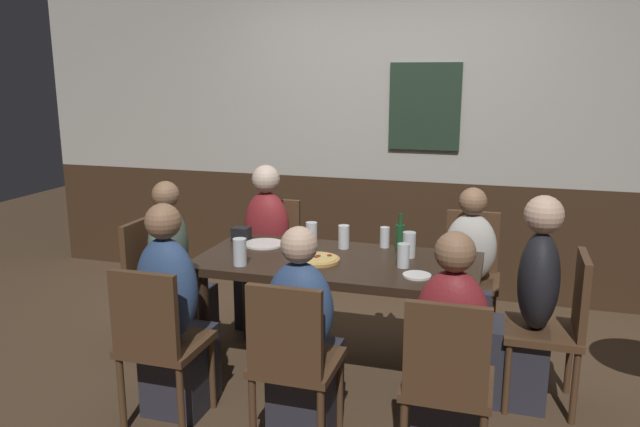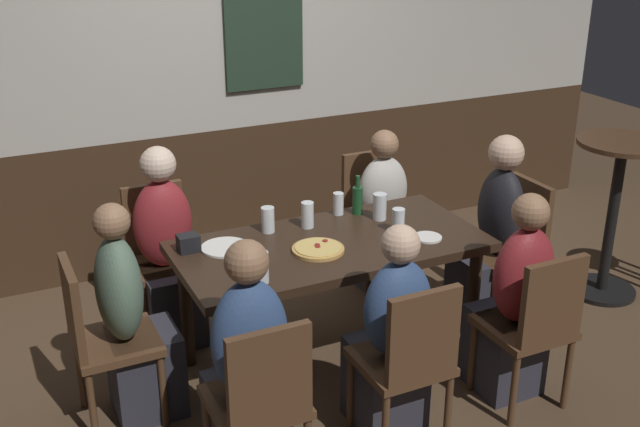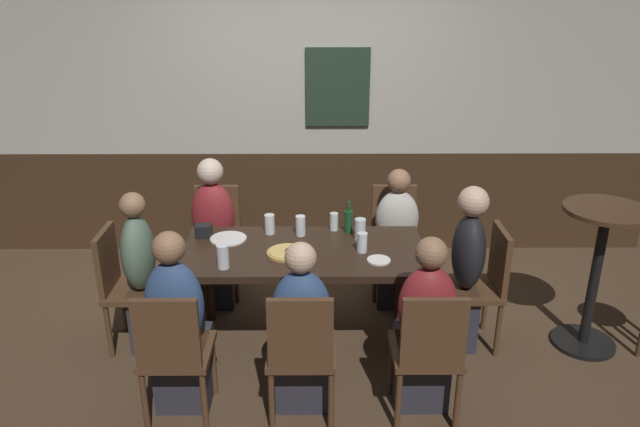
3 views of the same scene
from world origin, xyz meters
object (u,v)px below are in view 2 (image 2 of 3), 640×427
(person_mid_near, at_px, (391,346))
(pint_glass_pale, at_px, (338,205))
(chair_mid_near, at_px, (409,357))
(chair_right_far, at_px, (373,211))
(side_bar_table, at_px, (614,206))
(person_head_west, at_px, (133,329))
(tumbler_short, at_px, (268,221))
(chair_head_west, at_px, (99,334))
(plate_white_small, at_px, (428,237))
(pizza, at_px, (318,249))
(person_right_far, at_px, (386,225))
(beer_bottle_green, at_px, (357,199))
(person_head_east, at_px, (491,246))
(pint_glass_amber, at_px, (380,208))
(chair_left_near, at_px, (261,398))
(condiment_caddy, at_px, (188,243))
(person_left_near, at_px, (248,379))
(chair_left_far, at_px, (160,250))
(chair_head_east, at_px, (513,242))
(person_right_near, at_px, (513,311))
(highball_clear, at_px, (261,269))
(plate_white_large, at_px, (225,247))
(person_left_far, at_px, (168,260))
(dining_table, at_px, (330,257))
(pint_glass_stout, at_px, (398,222))
(chair_right_near, at_px, (535,322))
(tumbler_water, at_px, (307,216))

(person_mid_near, distance_m, pint_glass_pale, 1.06)
(chair_mid_near, height_order, chair_right_far, same)
(side_bar_table, bearing_deg, person_head_west, 179.34)
(tumbler_short, bearing_deg, chair_head_west, -164.62)
(plate_white_small, bearing_deg, side_bar_table, 5.55)
(chair_mid_near, bearing_deg, side_bar_table, 21.30)
(person_mid_near, bearing_deg, pizza, 100.51)
(chair_right_far, height_order, person_right_far, person_right_far)
(person_right_far, bearing_deg, beer_bottle_green, -138.76)
(person_head_west, height_order, plate_white_small, person_head_west)
(person_head_east, bearing_deg, chair_mid_near, -142.92)
(pizza, relative_size, pint_glass_amber, 1.80)
(chair_left_near, xyz_separation_m, pint_glass_amber, (1.12, 0.98, 0.31))
(person_right_far, relative_size, pint_glass_amber, 7.12)
(person_mid_near, xyz_separation_m, condiment_caddy, (-0.71, 0.87, 0.32))
(chair_mid_near, relative_size, condiment_caddy, 8.00)
(person_left_near, bearing_deg, chair_left_far, 90.00)
(chair_head_east, distance_m, person_head_east, 0.16)
(person_right_near, xyz_separation_m, condiment_caddy, (-1.44, 0.87, 0.31))
(chair_left_near, bearing_deg, pint_glass_pale, 50.73)
(person_head_west, bearing_deg, chair_head_west, 180.00)
(person_head_west, distance_m, side_bar_table, 3.08)
(chair_left_far, bearing_deg, person_mid_near, -63.70)
(person_head_east, distance_m, pint_glass_amber, 0.77)
(person_left_near, bearing_deg, tumbler_short, 62.72)
(person_head_east, xyz_separation_m, highball_clear, (-1.58, -0.27, 0.30))
(highball_clear, relative_size, plate_white_large, 0.62)
(person_head_east, xyz_separation_m, person_left_near, (-1.81, -0.65, -0.01))
(chair_right_far, height_order, chair_left_near, same)
(pint_glass_pale, bearing_deg, person_left_far, 161.25)
(dining_table, xyz_separation_m, person_left_far, (-0.73, 0.65, -0.15))
(pint_glass_stout, bearing_deg, side_bar_table, 0.10)
(person_mid_near, bearing_deg, tumbler_short, 104.97)
(chair_left_near, height_order, condiment_caddy, chair_left_near)
(chair_mid_near, bearing_deg, condiment_caddy, 124.56)
(chair_right_far, height_order, side_bar_table, side_bar_table)
(chair_right_far, bearing_deg, chair_left_far, 180.00)
(person_head_east, bearing_deg, chair_right_near, -113.46)
(person_left_far, xyz_separation_m, person_mid_near, (0.73, -1.31, -0.04))
(pint_glass_stout, bearing_deg, chair_right_far, 68.80)
(chair_left_far, relative_size, beer_bottle_green, 3.78)
(dining_table, distance_m, tumbler_short, 0.40)
(pint_glass_pale, bearing_deg, chair_head_west, -167.03)
(chair_left_near, bearing_deg, person_head_east, 24.32)
(person_left_far, relative_size, pint_glass_stout, 8.60)
(chair_head_west, height_order, person_left_far, person_left_far)
(dining_table, height_order, highball_clear, highball_clear)
(tumbler_water, relative_size, tumbler_short, 1.03)
(chair_head_west, relative_size, beer_bottle_green, 3.78)
(chair_right_near, relative_size, plate_white_small, 5.71)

